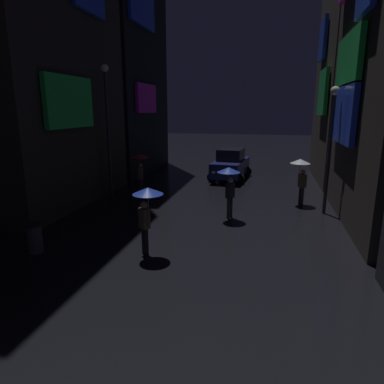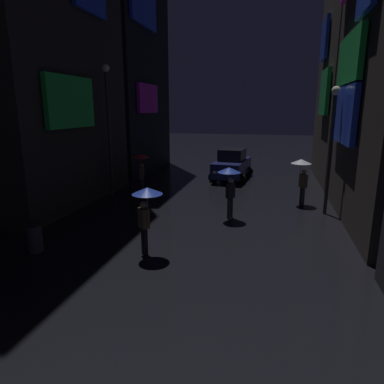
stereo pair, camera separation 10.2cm
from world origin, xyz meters
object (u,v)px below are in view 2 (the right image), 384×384
Objects in this scene: pedestrian_near_crossing_blue at (146,202)px; streetlamp_left_far at (108,118)px; car_distant at (232,165)px; pedestrian_far_right_blue at (229,178)px; pedestrian_midstreet_left_clear at (302,169)px; trash_bin at (35,237)px; pedestrian_foreground_left_red at (141,163)px; streetlamp_right_far at (332,136)px.

pedestrian_near_crossing_blue is 0.33× the size of streetlamp_left_far.
pedestrian_near_crossing_blue reaches higher than car_distant.
pedestrian_near_crossing_blue is 0.50× the size of car_distant.
pedestrian_far_right_blue is 4.51m from pedestrian_near_crossing_blue.
pedestrian_near_crossing_blue and pedestrian_midstreet_left_clear have the same top height.
streetlamp_left_far is (-9.04, -0.77, 2.22)m from pedestrian_midstreet_left_clear.
pedestrian_midstreet_left_clear is 11.28m from trash_bin.
pedestrian_near_crossing_blue is 7.66m from pedestrian_foreground_left_red.
pedestrian_midstreet_left_clear is (2.93, 2.87, 0.00)m from pedestrian_far_right_blue.
streetlamp_left_far is 10.03m from streetlamp_right_far.
car_distant is (4.04, 5.07, -0.74)m from pedestrian_foreground_left_red.
pedestrian_foreground_left_red is at bearing 171.47° from streetlamp_right_far.
pedestrian_far_right_blue is at bearing -83.93° from car_distant.
car_distant is (-3.78, 5.18, -0.74)m from pedestrian_midstreet_left_clear.
pedestrian_near_crossing_blue is 3.73m from trash_bin.
car_distant is at bearing 126.13° from pedestrian_midstreet_left_clear.
streetlamp_right_far is 11.58m from trash_bin.
pedestrian_foreground_left_red is 0.41× the size of streetlamp_right_far.
car_distant is at bearing 96.07° from pedestrian_far_right_blue.
pedestrian_far_right_blue is 7.22m from trash_bin.
pedestrian_near_crossing_blue and pedestrian_foreground_left_red have the same top height.
pedestrian_foreground_left_red is 2.68m from streetlamp_left_far.
pedestrian_far_right_blue is at bearing -31.36° from pedestrian_foreground_left_red.
pedestrian_far_right_blue is 4.52m from streetlamp_right_far.
streetlamp_right_far is at bearing -2.50° from streetlamp_left_far.
streetlamp_left_far reaches higher than pedestrian_near_crossing_blue.
trash_bin is at bearing -139.47° from pedestrian_far_right_blue.
pedestrian_midstreet_left_clear is 9.34m from streetlamp_left_far.
pedestrian_foreground_left_red is 9.03m from streetlamp_right_far.
car_distant is 4.60× the size of trash_bin.
trash_bin is at bearing -145.89° from streetlamp_right_far.
trash_bin is (-5.41, -4.63, -1.20)m from pedestrian_far_right_blue.
streetlamp_right_far reaches higher than pedestrian_foreground_left_red.
pedestrian_far_right_blue is 5.74m from pedestrian_foreground_left_red.
pedestrian_near_crossing_blue is 2.28× the size of trash_bin.
trash_bin is (0.70, -6.74, -3.42)m from streetlamp_left_far.
streetlamp_right_far reaches higher than trash_bin.
pedestrian_near_crossing_blue is 12.20m from car_distant.
streetlamp_right_far reaches higher than car_distant.
pedestrian_foreground_left_red is at bearing 86.14° from trash_bin.
pedestrian_near_crossing_blue is at bearing -135.38° from streetlamp_right_far.
pedestrian_midstreet_left_clear is at bearing 44.46° from pedestrian_far_right_blue.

